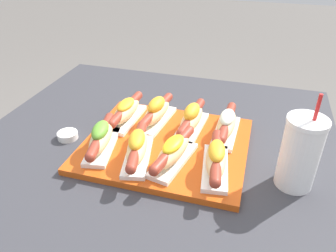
# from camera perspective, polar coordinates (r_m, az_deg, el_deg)

# --- Properties ---
(patio_table) EXTENTS (1.02, 0.95, 0.72)m
(patio_table) POSITION_cam_1_polar(r_m,az_deg,el_deg) (1.18, -1.87, -17.02)
(patio_table) COLOR #333338
(patio_table) RESTS_ON ground_plane
(serving_tray) EXTENTS (0.44, 0.38, 0.02)m
(serving_tray) POSITION_cam_1_polar(r_m,az_deg,el_deg) (0.91, -0.36, -3.28)
(serving_tray) COLOR #CC4C14
(serving_tray) RESTS_ON patio_table
(hot_dog_0) EXTENTS (0.09, 0.21, 0.07)m
(hot_dog_0) POSITION_cam_1_polar(r_m,az_deg,el_deg) (0.88, -11.57, -1.97)
(hot_dog_0) COLOR white
(hot_dog_0) RESTS_ON serving_tray
(hot_dog_1) EXTENTS (0.10, 0.21, 0.07)m
(hot_dog_1) POSITION_cam_1_polar(r_m,az_deg,el_deg) (0.82, -5.38, -3.67)
(hot_dog_1) COLOR white
(hot_dog_1) RESTS_ON serving_tray
(hot_dog_2) EXTENTS (0.09, 0.21, 0.07)m
(hot_dog_2) POSITION_cam_1_polar(r_m,az_deg,el_deg) (0.81, 0.91, -4.44)
(hot_dog_2) COLOR white
(hot_dog_2) RESTS_ON serving_tray
(hot_dog_3) EXTENTS (0.08, 0.21, 0.07)m
(hot_dog_3) POSITION_cam_1_polar(r_m,az_deg,el_deg) (0.79, 8.36, -5.61)
(hot_dog_3) COLOR white
(hot_dog_3) RESTS_ON serving_tray
(hot_dog_4) EXTENTS (0.07, 0.22, 0.07)m
(hot_dog_4) POSITION_cam_1_polar(r_m,az_deg,el_deg) (0.99, -7.29, 2.60)
(hot_dog_4) COLOR white
(hot_dog_4) RESTS_ON serving_tray
(hot_dog_5) EXTENTS (0.08, 0.21, 0.08)m
(hot_dog_5) POSITION_cam_1_polar(r_m,az_deg,el_deg) (0.97, -2.02, 2.49)
(hot_dog_5) COLOR white
(hot_dog_5) RESTS_ON serving_tray
(hot_dog_6) EXTENTS (0.07, 0.22, 0.08)m
(hot_dog_6) POSITION_cam_1_polar(r_m,az_deg,el_deg) (0.94, 4.11, 1.28)
(hot_dog_6) COLOR white
(hot_dog_6) RESTS_ON serving_tray
(hot_dog_7) EXTENTS (0.06, 0.22, 0.07)m
(hot_dog_7) POSITION_cam_1_polar(r_m,az_deg,el_deg) (0.93, 10.17, 0.34)
(hot_dog_7) COLOR white
(hot_dog_7) RESTS_ON serving_tray
(sauce_bowl) EXTENTS (0.06, 0.06, 0.02)m
(sauce_bowl) POSITION_cam_1_polar(r_m,az_deg,el_deg) (0.99, -17.08, -1.51)
(sauce_bowl) COLOR white
(sauce_bowl) RESTS_ON patio_table
(drink_cup) EXTENTS (0.09, 0.09, 0.24)m
(drink_cup) POSITION_cam_1_polar(r_m,az_deg,el_deg) (0.80, 22.01, -4.38)
(drink_cup) COLOR white
(drink_cup) RESTS_ON patio_table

